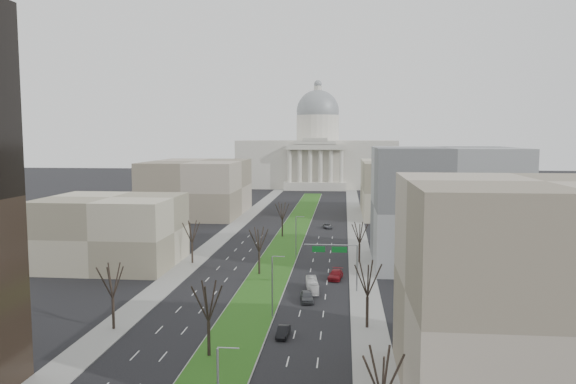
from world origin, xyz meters
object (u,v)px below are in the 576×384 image
Objects in this scene: box_van at (312,285)px; car_grey_far at (328,226)px; car_grey_near at (307,296)px; car_black at (283,332)px; car_red at (336,275)px.

car_grey_far is at bearing 82.34° from box_van.
car_grey_far is at bearing 81.61° from car_grey_near.
box_van is at bearing 77.59° from car_grey_near.
box_van is (2.57, 22.02, 0.37)m from car_black.
car_grey_far is 65.94m from box_van.
car_grey_near reaches higher than car_black.
car_grey_near is at bearing -100.71° from car_grey_far.
car_grey_far is (1.18, 71.99, -0.18)m from car_grey_near.
car_red is 57.46m from car_grey_far.
car_red is (4.35, 14.61, -0.01)m from car_grey_near.
car_red is at bearing 58.83° from box_van.
box_van reaches higher than car_black.
car_red is 0.75× the size of box_van.
car_black is 22.17m from box_van.
car_black is 0.55× the size of box_van.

